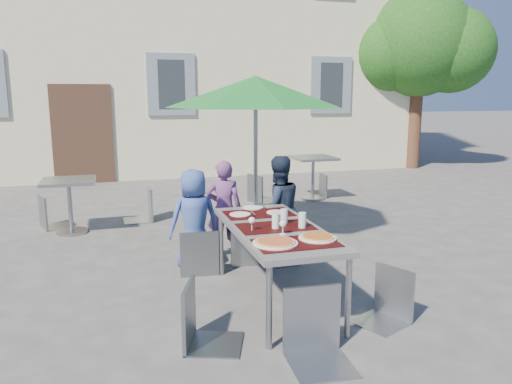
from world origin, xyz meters
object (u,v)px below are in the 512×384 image
object	(u,v)px
child_2	(278,209)
chair_4	(389,264)
cafe_table_0	(69,196)
cafe_table_1	(313,169)
chair_3	(201,277)
child_0	(194,220)
bg_chair_l_0	(48,191)
pizza_near_right	(318,237)
patio_umbrella	(256,93)
pizza_near_left	(275,242)
chair_0	(198,224)
chair_2	(280,220)
bg_chair_r_1	(319,172)
bg_chair_l_1	(259,171)
dining_table	(275,232)
chair_5	(318,283)
child_1	(224,209)
chair_1	(248,215)
bg_chair_r_0	(143,184)

from	to	relation	value
child_2	chair_4	world-z (taller)	child_2
cafe_table_0	cafe_table_1	bearing A→B (deg)	15.43
chair_3	child_0	bearing A→B (deg)	82.17
bg_chair_l_0	cafe_table_1	world-z (taller)	bg_chair_l_0
pizza_near_right	patio_umbrella	world-z (taller)	patio_umbrella
pizza_near_left	chair_0	xyz separation A→B (m)	(-0.39, 1.51, -0.20)
cafe_table_1	pizza_near_left	bearing A→B (deg)	-116.21
bg_chair_l_0	cafe_table_0	bearing A→B (deg)	-50.51
pizza_near_right	chair_4	bearing A→B (deg)	-17.14
child_0	chair_2	xyz separation A→B (m)	(0.99, -0.12, -0.05)
child_0	chair_0	distance (m)	0.15
pizza_near_right	chair_0	size ratio (longest dim) A/B	0.34
bg_chair_r_1	child_0	bearing A→B (deg)	-131.74
bg_chair_l_1	pizza_near_left	bearing A→B (deg)	-105.33
dining_table	bg_chair_r_1	bearing A→B (deg)	61.82
chair_4	bg_chair_l_1	size ratio (longest dim) A/B	0.91
child_0	patio_umbrella	xyz separation A→B (m)	(1.00, 0.93, 1.41)
chair_5	patio_umbrella	xyz separation A→B (m)	(0.45, 3.17, 1.38)
chair_5	bg_chair_r_1	world-z (taller)	chair_5
child_1	chair_0	size ratio (longest dim) A/B	1.25
chair_0	cafe_table_0	world-z (taller)	chair_0
chair_5	bg_chair_l_0	size ratio (longest dim) A/B	1.09
child_1	bg_chair_r_1	distance (m)	3.97
chair_0	pizza_near_right	bearing A→B (deg)	-61.72
chair_3	bg_chair_r_1	bearing A→B (deg)	57.77
chair_1	cafe_table_0	size ratio (longest dim) A/B	1.27
chair_0	bg_chair_r_0	xyz separation A→B (m)	(-0.42, 2.62, 0.02)
child_0	cafe_table_1	bearing A→B (deg)	-138.68
pizza_near_left	bg_chair_r_0	distance (m)	4.21
chair_1	cafe_table_0	distance (m)	2.90
bg_chair_r_0	chair_3	bearing A→B (deg)	-87.86
patio_umbrella	cafe_table_1	size ratio (longest dim) A/B	2.89
pizza_near_right	bg_chair_l_0	world-z (taller)	bg_chair_l_0
chair_0	cafe_table_0	size ratio (longest dim) A/B	1.22
child_0	chair_4	world-z (taller)	child_0
pizza_near_left	bg_chair_l_1	xyz separation A→B (m)	(1.35, 4.91, -0.18)
child_0	chair_5	xyz separation A→B (m)	(0.55, -2.24, 0.03)
pizza_near_left	bg_chair_r_1	xyz separation A→B (m)	(2.59, 5.02, -0.27)
cafe_table_1	bg_chair_r_0	bearing A→B (deg)	-167.29
cafe_table_0	cafe_table_1	size ratio (longest dim) A/B	0.96
chair_1	cafe_table_1	size ratio (longest dim) A/B	1.21
bg_chair_l_0	cafe_table_1	xyz separation A→B (m)	(4.59, 0.79, 0.03)
bg_chair_r_1	child_2	bearing A→B (deg)	-120.77
chair_0	child_2	bearing A→B (deg)	9.73
chair_4	bg_chair_r_0	bearing A→B (deg)	113.06
cafe_table_1	bg_chair_r_1	world-z (taller)	bg_chair_r_1
chair_1	chair_5	size ratio (longest dim) A/B	0.96
pizza_near_left	pizza_near_right	size ratio (longest dim) A/B	1.16
cafe_table_1	bg_chair_r_1	size ratio (longest dim) A/B	0.96
chair_2	bg_chair_r_1	bearing A→B (deg)	60.09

